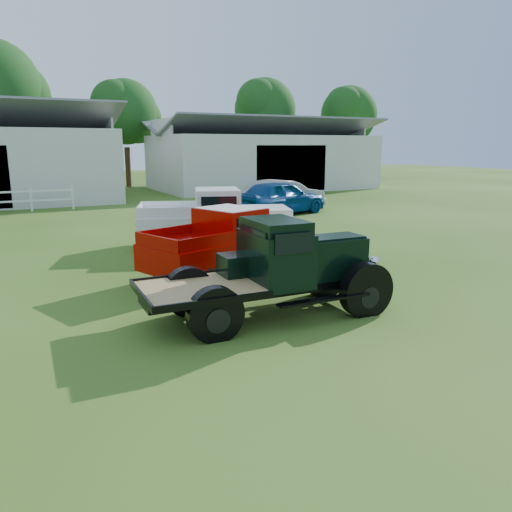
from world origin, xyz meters
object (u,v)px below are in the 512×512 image
red_pickup (228,240)px  misc_car_blue (280,197)px  vintage_flatbed (271,268)px  misc_car_grey (283,196)px  white_pickup (215,218)px

red_pickup → misc_car_blue: 11.59m
misc_car_blue → red_pickup: bearing=128.6°
vintage_flatbed → misc_car_grey: 15.88m
vintage_flatbed → misc_car_grey: bearing=61.3°
red_pickup → misc_car_blue: bearing=33.4°
red_pickup → white_pickup: 3.59m
red_pickup → misc_car_blue: size_ratio=0.98×
red_pickup → misc_car_grey: size_ratio=0.99×
white_pickup → misc_car_grey: 9.33m
vintage_flatbed → red_pickup: bearing=82.0°
red_pickup → misc_car_grey: red_pickup is taller
red_pickup → misc_car_grey: 12.63m
red_pickup → misc_car_grey: bearing=33.5°
vintage_flatbed → misc_car_blue: bearing=61.7°
white_pickup → misc_car_grey: bearing=65.3°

